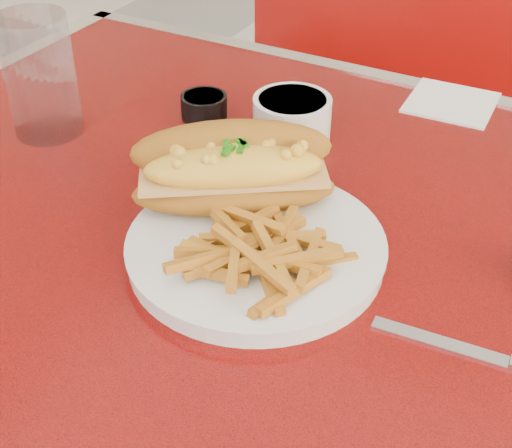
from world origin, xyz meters
The scene contains 11 objects.
diner_table centered at (0.00, 0.00, 0.61)m, with size 1.23×0.83×0.77m.
booth_bench_far centered at (0.00, 0.81, 0.29)m, with size 1.20×0.51×0.90m.
dinner_plate centered at (-0.03, -0.06, 0.78)m, with size 0.30×0.30×0.02m.
mac_hoagie centered at (-0.09, -0.01, 0.83)m, with size 0.23×0.20×0.09m.
fries_pile centered at (-0.01, -0.09, 0.81)m, with size 0.12×0.11×0.04m, color orange, non-canonical shape.
fork centered at (0.01, -0.01, 0.79)m, with size 0.07×0.13×0.00m.
gravy_ramekin centered at (-0.11, 0.17, 0.80)m, with size 0.11×0.11×0.05m.
sauce_cup_left centered at (-0.24, 0.16, 0.79)m, with size 0.06×0.06×0.03m.
water_tumbler centered at (-0.39, 0.04, 0.85)m, with size 0.09×0.09×0.15m, color #A8C3D8.
knife centered at (0.21, -0.09, 0.77)m, with size 0.19×0.03×0.01m.
paper_napkin centered at (0.04, 0.36, 0.77)m, with size 0.11×0.11×0.00m, color white.
Camera 1 is at (0.23, -0.55, 1.22)m, focal length 50.00 mm.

